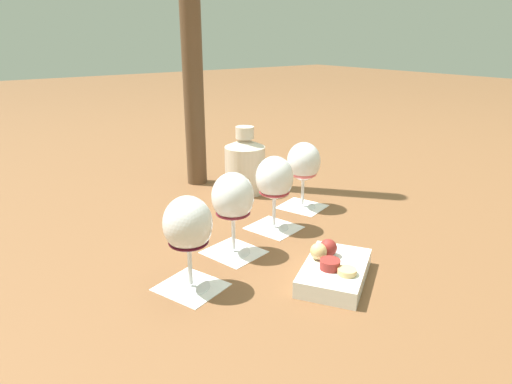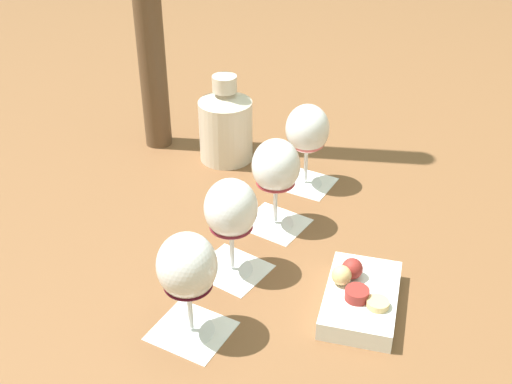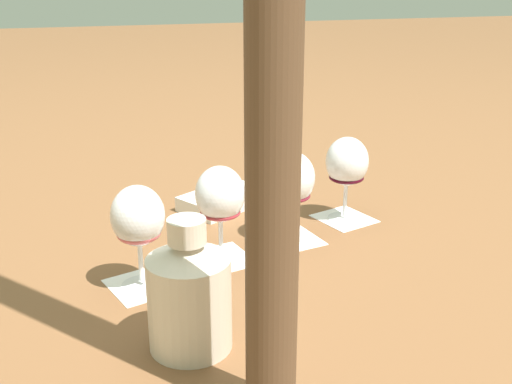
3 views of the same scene
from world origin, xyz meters
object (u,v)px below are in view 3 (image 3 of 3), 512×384
object	(u,v)px
wine_glass_2	(292,182)
snack_dish	(223,198)
wine_glass_1	(220,198)
wine_glass_0	(138,221)
wine_glass_3	(347,165)
ceramic_vase	(189,293)

from	to	relation	value
wine_glass_2	snack_dish	world-z (taller)	wine_glass_2
wine_glass_2	snack_dish	size ratio (longest dim) A/B	0.82
wine_glass_1	snack_dish	bearing A→B (deg)	76.76
wine_glass_0	wine_glass_1	bearing A→B (deg)	23.46
wine_glass_3	snack_dish	xyz separation A→B (m)	(-0.21, 0.12, -0.09)
wine_glass_2	ceramic_vase	size ratio (longest dim) A/B	0.90
wine_glass_3	snack_dish	size ratio (longest dim) A/B	0.82
wine_glass_2	wine_glass_3	distance (m)	0.14
ceramic_vase	wine_glass_2	bearing A→B (deg)	51.28
wine_glass_0	ceramic_vase	xyz separation A→B (m)	(0.04, -0.18, -0.03)
wine_glass_1	wine_glass_3	world-z (taller)	same
wine_glass_1	ceramic_vase	distance (m)	0.25
snack_dish	ceramic_vase	bearing A→B (deg)	-107.23
wine_glass_1	snack_dish	size ratio (longest dim) A/B	0.82
wine_glass_1	wine_glass_3	size ratio (longest dim) A/B	1.00
wine_glass_2	wine_glass_3	size ratio (longest dim) A/B	1.00
wine_glass_0	wine_glass_2	distance (m)	0.29
wine_glass_0	wine_glass_3	distance (m)	0.43
wine_glass_1	ceramic_vase	bearing A→B (deg)	-110.99
wine_glass_0	ceramic_vase	size ratio (longest dim) A/B	0.90
ceramic_vase	wine_glass_0	bearing A→B (deg)	104.11
wine_glass_3	wine_glass_1	bearing A→B (deg)	-157.43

